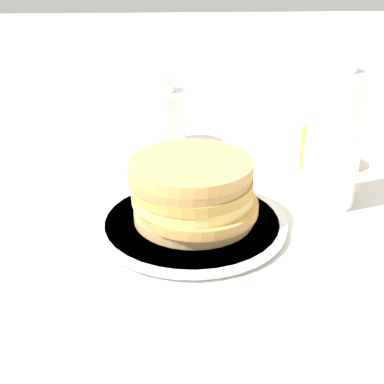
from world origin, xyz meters
name	(u,v)px	position (x,y,z in m)	size (l,w,h in m)	color
ground_plane	(209,220)	(0.00, 0.00, 0.00)	(4.00, 4.00, 0.00)	silver
plate	(192,223)	(0.02, -0.02, 0.01)	(0.26, 0.26, 0.01)	white
pancake_stack	(193,190)	(0.01, -0.02, 0.05)	(0.17, 0.17, 0.08)	tan
juice_glass	(324,149)	(-0.17, 0.21, 0.03)	(0.08, 0.08, 0.07)	yellow
cream_jug	(163,117)	(-0.28, -0.06, 0.06)	(0.08, 0.08, 0.14)	white
water_bottle_near	(334,139)	(-0.05, 0.18, 0.10)	(0.08, 0.08, 0.21)	silver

